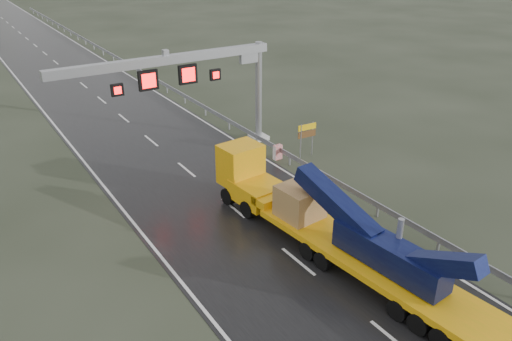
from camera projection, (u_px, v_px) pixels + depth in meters
ground at (358, 311)px, 20.26m from camera, size 400.00×400.00×0.00m
road at (84, 85)px, 50.65m from camera, size 11.00×200.00×0.02m
guardrail at (180, 93)px, 45.74m from camera, size 0.20×140.00×1.40m
sign_gantry at (197, 74)px, 32.56m from camera, size 14.90×1.20×7.42m
heavy_haul_truck at (315, 216)px, 24.05m from camera, size 3.90×17.07×3.98m
exit_sign_pair at (307, 134)px, 33.65m from camera, size 1.41×0.13×2.42m
striped_barrier at (278, 152)px, 33.80m from camera, size 0.62×0.36×1.01m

